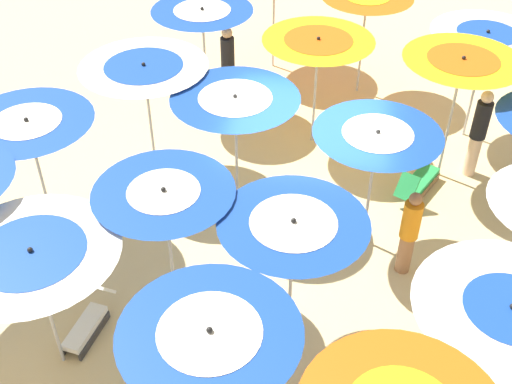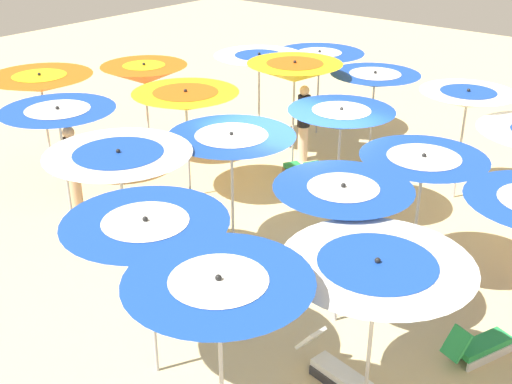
# 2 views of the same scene
# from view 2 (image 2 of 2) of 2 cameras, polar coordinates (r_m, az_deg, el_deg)

# --- Properties ---
(ground) EXTENTS (40.17, 40.17, 0.04)m
(ground) POSITION_cam_2_polar(r_m,az_deg,el_deg) (12.51, 3.16, -3.67)
(ground) COLOR beige
(beach_umbrella_0) EXTENTS (2.24, 2.24, 2.41)m
(beach_umbrella_0) POSITION_cam_2_polar(r_m,az_deg,el_deg) (14.85, -18.30, 8.99)
(beach_umbrella_0) COLOR #B2B2B7
(beach_umbrella_0) RESTS_ON ground
(beach_umbrella_1) EXTENTS (2.08, 2.08, 2.43)m
(beach_umbrella_1) POSITION_cam_2_polar(r_m,az_deg,el_deg) (12.36, -16.85, 6.24)
(beach_umbrella_1) COLOR #B2B2B7
(beach_umbrella_1) RESTS_ON ground
(beach_umbrella_2) EXTENTS (2.29, 2.29, 2.36)m
(beach_umbrella_2) POSITION_cam_2_polar(r_m,az_deg,el_deg) (10.33, -11.84, 2.40)
(beach_umbrella_2) COLOR #B2B2B7
(beach_umbrella_2) RESTS_ON ground
(beach_umbrella_3) EXTENTS (2.08, 2.08, 2.38)m
(beach_umbrella_3) POSITION_cam_2_polar(r_m,az_deg,el_deg) (8.17, -9.54, -3.68)
(beach_umbrella_3) COLOR #B2B2B7
(beach_umbrella_3) RESTS_ON ground
(beach_umbrella_4) EXTENTS (2.00, 2.00, 2.46)m
(beach_umbrella_4) POSITION_cam_2_polar(r_m,az_deg,el_deg) (6.81, -3.26, -8.87)
(beach_umbrella_4) COLOR #B2B2B7
(beach_umbrella_4) RESTS_ON ground
(beach_umbrella_5) EXTENTS (1.98, 1.98, 2.36)m
(beach_umbrella_5) POSITION_cam_2_polar(r_m,az_deg,el_deg) (15.37, -9.71, 10.08)
(beach_umbrella_5) COLOR #B2B2B7
(beach_umbrella_5) RESTS_ON ground
(beach_umbrella_6) EXTENTS (2.15, 2.15, 2.35)m
(beach_umbrella_6) POSITION_cam_2_polar(r_m,az_deg,el_deg) (13.23, -6.15, 7.93)
(beach_umbrella_6) COLOR #B2B2B7
(beach_umbrella_6) RESTS_ON ground
(beach_umbrella_7) EXTENTS (2.17, 2.17, 2.32)m
(beach_umbrella_7) POSITION_cam_2_polar(r_m,az_deg,el_deg) (10.95, -2.15, 4.05)
(beach_umbrella_7) COLOR #B2B2B7
(beach_umbrella_7) RESTS_ON ground
(beach_umbrella_8) EXTENTS (1.97, 1.97, 2.31)m
(beach_umbrella_8) POSITION_cam_2_polar(r_m,az_deg,el_deg) (9.18, 7.56, -0.59)
(beach_umbrella_8) COLOR #B2B2B7
(beach_umbrella_8) RESTS_ON ground
(beach_umbrella_9) EXTENTS (2.24, 2.24, 2.24)m
(beach_umbrella_9) POSITION_cam_2_polar(r_m,az_deg,el_deg) (7.62, 10.46, -7.09)
(beach_umbrella_9) COLOR #B2B2B7
(beach_umbrella_9) RESTS_ON ground
(beach_umbrella_10) EXTENTS (2.17, 2.17, 2.39)m
(beach_umbrella_10) POSITION_cam_2_polar(r_m,az_deg,el_deg) (15.93, 0.27, 11.33)
(beach_umbrella_10) COLOR #B2B2B7
(beach_umbrella_10) RESTS_ON ground
(beach_umbrella_11) EXTENTS (2.10, 2.10, 2.56)m
(beach_umbrella_11) POSITION_cam_2_polar(r_m,az_deg,el_deg) (14.53, 3.39, 10.40)
(beach_umbrella_11) COLOR #B2B2B7
(beach_umbrella_11) RESTS_ON ground
(beach_umbrella_12) EXTENTS (2.00, 2.00, 2.30)m
(beach_umbrella_12) POSITION_cam_2_polar(r_m,az_deg,el_deg) (12.34, 7.42, 6.30)
(beach_umbrella_12) COLOR #B2B2B7
(beach_umbrella_12) RESTS_ON ground
(beach_umbrella_13) EXTENTS (2.00, 2.00, 2.27)m
(beach_umbrella_13) POSITION_cam_2_polar(r_m,az_deg,el_deg) (10.51, 14.35, 2.18)
(beach_umbrella_13) COLOR #B2B2B7
(beach_umbrella_13) RESTS_ON ground
(beach_umbrella_15) EXTENTS (2.27, 2.27, 2.22)m
(beach_umbrella_15) POSITION_cam_2_polar(r_m,az_deg,el_deg) (16.98, 5.55, 11.50)
(beach_umbrella_15) COLOR #B2B2B7
(beach_umbrella_15) RESTS_ON ground
(beach_umbrella_16) EXTENTS (2.04, 2.04, 2.22)m
(beach_umbrella_16) POSITION_cam_2_polar(r_m,az_deg,el_deg) (15.20, 10.32, 9.59)
(beach_umbrella_16) COLOR #B2B2B7
(beach_umbrella_16) RESTS_ON ground
(beach_umbrella_17) EXTENTS (1.91, 1.91, 2.38)m
(beach_umbrella_17) POSITION_cam_2_polar(r_m,az_deg,el_deg) (13.74, 17.96, 7.70)
(beach_umbrella_17) COLOR #B2B2B7
(beach_umbrella_17) RESTS_ON ground
(lounger_0) EXTENTS (0.94, 1.32, 0.64)m
(lounger_0) POSITION_cam_2_polar(r_m,az_deg,el_deg) (14.57, 4.00, 1.69)
(lounger_0) COLOR olive
(lounger_0) RESTS_ON ground
(lounger_1) EXTENTS (0.50, 1.22, 0.64)m
(lounger_1) POSITION_cam_2_polar(r_m,az_deg,el_deg) (9.05, 6.99, -15.10)
(lounger_1) COLOR #333338
(lounger_1) RESTS_ON ground
(lounger_2) EXTENTS (1.17, 0.71, 0.63)m
(lounger_2) POSITION_cam_2_polar(r_m,az_deg,el_deg) (9.87, 18.86, -12.58)
(lounger_2) COLOR silver
(lounger_2) RESTS_ON ground
(beachgoer_0) EXTENTS (0.30, 0.30, 1.84)m
(beachgoer_0) POSITION_cam_2_polar(r_m,az_deg,el_deg) (13.31, -15.68, 2.00)
(beachgoer_0) COLOR #D8A87F
(beachgoer_0) RESTS_ON ground
(beachgoer_1) EXTENTS (0.30, 0.30, 1.84)m
(beachgoer_1) POSITION_cam_2_polar(r_m,az_deg,el_deg) (15.44, 4.17, 6.16)
(beachgoer_1) COLOR beige
(beachgoer_1) RESTS_ON ground
(beachgoer_2) EXTENTS (0.30, 0.30, 1.61)m
(beachgoer_2) POSITION_cam_2_polar(r_m,az_deg,el_deg) (13.04, 10.91, 1.34)
(beachgoer_2) COLOR #A3704C
(beachgoer_2) RESTS_ON ground
(beach_ball) EXTENTS (0.27, 0.27, 0.27)m
(beach_ball) POSITION_cam_2_polar(r_m,az_deg,el_deg) (11.02, -7.20, -7.32)
(beach_ball) COLOR white
(beach_ball) RESTS_ON ground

